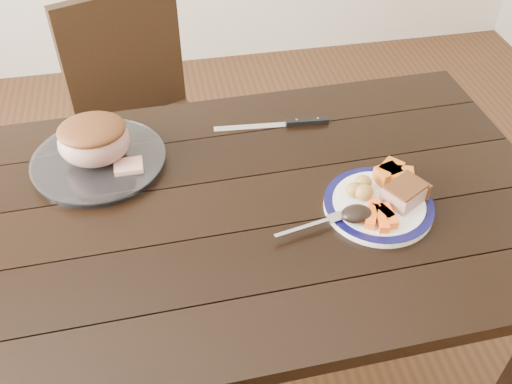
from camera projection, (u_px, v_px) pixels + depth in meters
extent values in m
plane|color=#472B16|center=(231.00, 370.00, 1.86)|extent=(4.00, 4.00, 0.00)
cube|color=black|center=(222.00, 212.00, 1.36)|extent=(1.62, 0.94, 0.04)
cube|color=black|center=(410.00, 183.00, 2.00)|extent=(0.07, 0.07, 0.71)
cube|color=black|center=(157.00, 146.00, 2.00)|extent=(0.54, 0.54, 0.04)
cube|color=black|center=(123.00, 58.00, 1.95)|extent=(0.41, 0.19, 0.46)
cube|color=black|center=(185.00, 153.00, 2.34)|extent=(0.04, 0.04, 0.43)
cube|color=black|center=(229.00, 205.00, 2.12)|extent=(0.04, 0.04, 0.43)
cube|color=black|center=(102.00, 184.00, 2.20)|extent=(0.04, 0.04, 0.43)
cube|color=black|center=(140.00, 243.00, 1.98)|extent=(0.04, 0.04, 0.43)
cylinder|color=white|center=(378.00, 205.00, 1.34)|extent=(0.26, 0.26, 0.02)
torus|color=#0C0B37|center=(379.00, 203.00, 1.33)|extent=(0.26, 0.26, 0.02)
cylinder|color=white|center=(99.00, 162.00, 1.45)|extent=(0.33, 0.33, 0.02)
cube|color=tan|center=(404.00, 194.00, 1.32)|extent=(0.11, 0.11, 0.04)
ellipsoid|color=gold|center=(354.00, 190.00, 1.33)|extent=(0.04, 0.04, 0.03)
ellipsoid|color=gold|center=(363.00, 182.00, 1.35)|extent=(0.04, 0.04, 0.04)
ellipsoid|color=gold|center=(364.00, 192.00, 1.33)|extent=(0.04, 0.04, 0.04)
cube|color=#FF5F15|center=(372.00, 217.00, 1.28)|extent=(0.05, 0.07, 0.02)
cube|color=#FF5F15|center=(382.00, 220.00, 1.27)|extent=(0.03, 0.07, 0.02)
cube|color=#FF5F15|center=(382.00, 210.00, 1.29)|extent=(0.05, 0.07, 0.02)
cube|color=#FF5F15|center=(389.00, 216.00, 1.28)|extent=(0.02, 0.07, 0.02)
cube|color=orange|center=(388.00, 175.00, 1.37)|extent=(0.07, 0.06, 0.04)
cube|color=orange|center=(391.00, 171.00, 1.38)|extent=(0.07, 0.07, 0.04)
cube|color=orange|center=(401.00, 177.00, 1.36)|extent=(0.07, 0.06, 0.04)
ellipsoid|color=black|center=(357.00, 214.00, 1.28)|extent=(0.07, 0.05, 0.03)
cube|color=silver|center=(303.00, 228.00, 1.27)|extent=(0.14, 0.04, 0.00)
cube|color=silver|center=(337.00, 217.00, 1.29)|extent=(0.05, 0.03, 0.00)
ellipsoid|color=#A67365|center=(94.00, 141.00, 1.41)|extent=(0.18, 0.15, 0.12)
cube|color=tan|center=(129.00, 167.00, 1.41)|extent=(0.07, 0.06, 0.02)
cube|color=silver|center=(250.00, 127.00, 1.57)|extent=(0.20, 0.04, 0.00)
cube|color=black|center=(307.00, 121.00, 1.58)|extent=(0.12, 0.03, 0.01)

